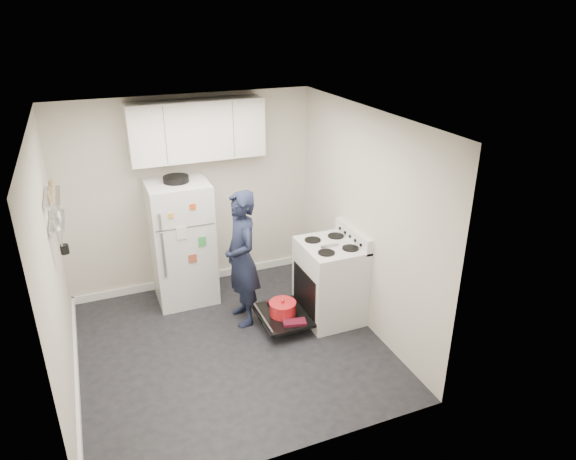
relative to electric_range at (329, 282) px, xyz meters
name	(u,v)px	position (x,y,z in m)	size (l,w,h in m)	color
room	(222,247)	(-1.29, -0.12, 0.74)	(3.21, 3.21, 2.51)	black
electric_range	(329,282)	(0.00, 0.00, 0.00)	(0.66, 0.76, 1.10)	silver
open_oven_door	(283,312)	(-0.59, 0.00, -0.27)	(0.55, 0.72, 0.24)	black
refrigerator	(182,241)	(-1.49, 1.10, 0.31)	(0.72, 0.74, 1.62)	silver
upper_cabinets	(197,130)	(-1.16, 1.28, 1.63)	(1.60, 0.33, 0.70)	silver
wall_shelf_rack	(55,209)	(-2.78, 0.34, 1.21)	(0.14, 0.60, 0.61)	#B2B2B7
person	(242,259)	(-0.96, 0.31, 0.34)	(0.59, 0.39, 1.62)	#161C32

